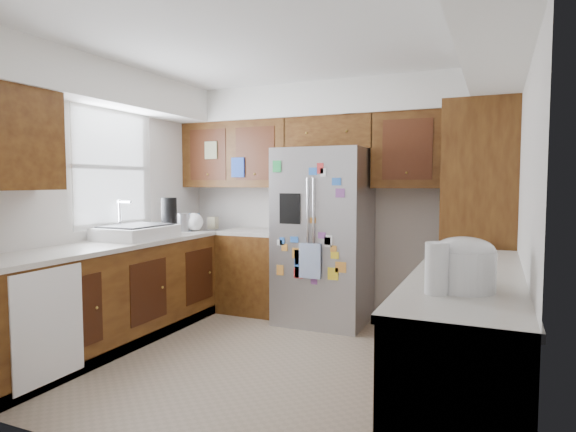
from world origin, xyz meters
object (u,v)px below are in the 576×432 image
Objects in this scene: fridge at (324,236)px; paper_towel at (437,268)px; pantry at (479,225)px; rice_cooker at (464,263)px.

paper_towel is (1.39, -2.32, 0.14)m from fridge.
pantry is 2.13m from rice_cooker.
rice_cooker is at bearing 50.45° from paper_towel.
pantry is at bearing -2.06° from fridge.
pantry reaches higher than fridge.
fridge is 7.21× the size of paper_towel.
pantry reaches higher than paper_towel.
pantry is at bearing 89.99° from rice_cooker.
rice_cooker reaches higher than paper_towel.
pantry is 6.85× the size of rice_cooker.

